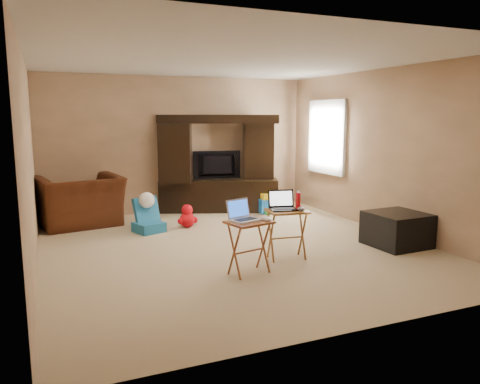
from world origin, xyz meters
name	(u,v)px	position (x,y,z in m)	size (l,w,h in m)	color
floor	(234,247)	(0.00, 0.00, 0.00)	(5.50, 5.50, 0.00)	beige
ceiling	(234,60)	(0.00, 0.00, 2.50)	(5.50, 5.50, 0.00)	silver
wall_back	(179,145)	(0.00, 2.75, 1.25)	(5.00, 5.00, 0.00)	tan
wall_front	(364,184)	(0.00, -2.75, 1.25)	(5.00, 5.00, 0.00)	tan
wall_left	(29,164)	(-2.50, 0.00, 1.25)	(5.50, 5.50, 0.00)	tan
wall_right	(385,151)	(2.50, 0.00, 1.25)	(5.50, 5.50, 0.00)	tan
window_pane	(327,137)	(2.48, 1.55, 1.40)	(1.20, 1.20, 0.00)	white
window_frame	(326,137)	(2.46, 1.55, 1.40)	(0.06, 1.14, 1.34)	white
entertainment_center	(218,163)	(0.68, 2.44, 0.90)	(2.21, 0.55, 1.81)	black
television	(218,165)	(0.68, 2.49, 0.87)	(0.92, 0.12, 0.53)	black
recliner	(80,201)	(-1.84, 2.17, 0.41)	(1.26, 1.10, 0.82)	#4B2210
child_rocker	(149,215)	(-0.90, 1.31, 0.27)	(0.40, 0.46, 0.54)	#1C689A
plush_toy	(187,216)	(-0.26, 1.38, 0.19)	(0.34, 0.29, 0.38)	red
push_toy	(272,203)	(1.51, 1.85, 0.19)	(0.51, 0.36, 0.38)	blue
ottoman	(397,229)	(2.11, -0.80, 0.23)	(0.73, 0.73, 0.47)	black
tray_table_left	(249,248)	(-0.26, -1.07, 0.31)	(0.47, 0.38, 0.61)	brown
tray_table_right	(287,235)	(0.41, -0.74, 0.31)	(0.48, 0.39, 0.63)	#A66228
laptop_left	(246,210)	(-0.29, -1.04, 0.73)	(0.32, 0.27, 0.24)	silver
laptop_right	(284,201)	(0.37, -0.72, 0.75)	(0.33, 0.27, 0.24)	black
mouse_left	(267,219)	(-0.07, -1.14, 0.64)	(0.08, 0.12, 0.05)	white
mouse_right	(301,209)	(0.54, -0.86, 0.65)	(0.08, 0.13, 0.05)	#3F3F44
water_bottle	(298,200)	(0.61, -0.66, 0.72)	(0.06, 0.06, 0.19)	red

